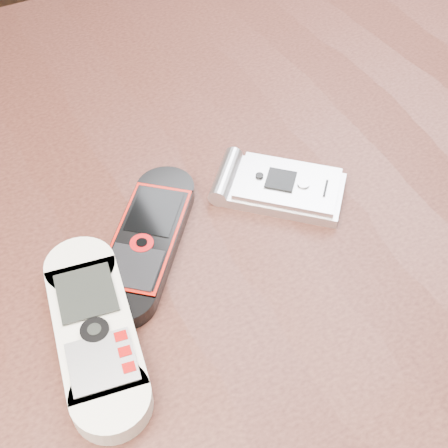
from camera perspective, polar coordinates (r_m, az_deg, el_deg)
table at (r=0.55m, az=-0.47°, el=-8.07°), size 1.20×0.80×0.75m
nokia_white at (r=0.42m, az=-11.72°, el=-9.44°), size 0.07×0.16×0.02m
nokia_black_red at (r=0.46m, az=-7.10°, el=-1.48°), size 0.13×0.14×0.01m
motorola_razr at (r=0.49m, az=5.49°, el=3.44°), size 0.11×0.11×0.02m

